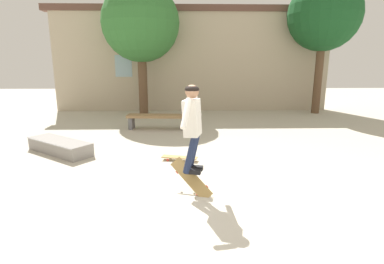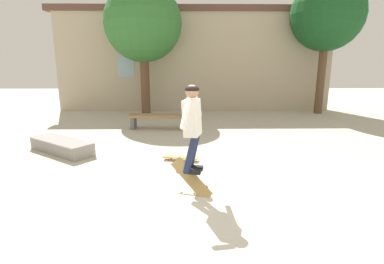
{
  "view_description": "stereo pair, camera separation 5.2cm",
  "coord_description": "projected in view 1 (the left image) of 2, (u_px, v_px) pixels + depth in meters",
  "views": [
    {
      "loc": [
        -0.38,
        -4.14,
        2.09
      ],
      "look_at": [
        -0.26,
        0.4,
        1.02
      ],
      "focal_mm": 28.0,
      "sensor_mm": 36.0,
      "label": 1
    },
    {
      "loc": [
        -0.33,
        -4.14,
        2.09
      ],
      "look_at": [
        -0.26,
        0.4,
        1.02
      ],
      "focal_mm": 28.0,
      "sensor_mm": 36.0,
      "label": 2
    }
  ],
  "objects": [
    {
      "name": "tree_left",
      "position": [
        141.0,
        23.0,
        11.42
      ],
      "size": [
        2.97,
        2.97,
        5.03
      ],
      "color": "brown",
      "rests_on": "ground_plane"
    },
    {
      "name": "skate_ledge",
      "position": [
        60.0,
        146.0,
        7.01
      ],
      "size": [
        1.78,
        1.52,
        0.31
      ],
      "rotation": [
        0.0,
        0.0,
        -0.63
      ],
      "color": "gray",
      "rests_on": "ground_plane"
    },
    {
      "name": "skateboard_resting",
      "position": [
        179.0,
        157.0,
        6.48
      ],
      "size": [
        0.79,
        0.36,
        0.08
      ],
      "rotation": [
        0.0,
        0.0,
        2.9
      ],
      "color": "#AD894C",
      "rests_on": "ground_plane"
    },
    {
      "name": "skateboard_flipping",
      "position": [
        191.0,
        179.0,
        4.91
      ],
      "size": [
        0.69,
        0.58,
        0.59
      ],
      "rotation": [
        0.0,
        0.0,
        -0.76
      ],
      "color": "#AD894C"
    },
    {
      "name": "building_backdrop",
      "position": [
        192.0,
        58.0,
        12.8
      ],
      "size": [
        12.28,
        0.52,
        5.24
      ],
      "color": "#B7A88E",
      "rests_on": "ground_plane"
    },
    {
      "name": "ground_plane",
      "position": [
        210.0,
        204.0,
        4.52
      ],
      "size": [
        40.0,
        40.0,
        0.0
      ],
      "primitive_type": "plane",
      "color": "beige"
    },
    {
      "name": "tree_right",
      "position": [
        324.0,
        15.0,
        11.62
      ],
      "size": [
        2.79,
        2.79,
        5.27
      ],
      "color": "brown",
      "rests_on": "ground_plane"
    },
    {
      "name": "park_bench",
      "position": [
        157.0,
        118.0,
        9.47
      ],
      "size": [
        1.93,
        0.58,
        0.46
      ],
      "rotation": [
        0.0,
        0.0,
        -0.06
      ],
      "color": "#99754C",
      "rests_on": "ground_plane"
    },
    {
      "name": "skater",
      "position": [
        192.0,
        121.0,
        4.63
      ],
      "size": [
        0.38,
        1.12,
        1.39
      ],
      "rotation": [
        0.0,
        0.0,
        -0.26
      ],
      "color": "silver"
    }
  ]
}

